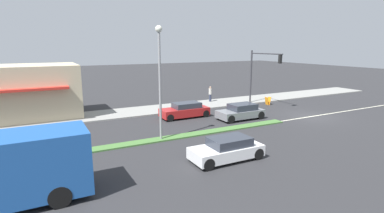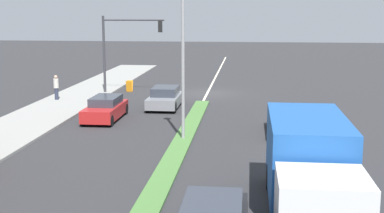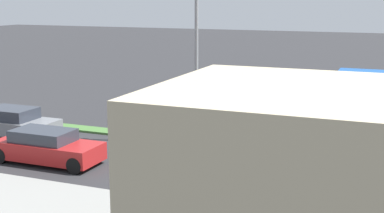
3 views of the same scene
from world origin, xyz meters
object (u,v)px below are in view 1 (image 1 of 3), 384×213
at_px(pedestrian, 210,94).
at_px(van_white, 227,149).
at_px(warning_aframe_sign, 268,101).
at_px(suv_grey, 241,112).
at_px(traffic_signal_main, 260,68).
at_px(street_lamp, 160,69).
at_px(hatchback_red, 185,110).

bearing_deg(pedestrian, van_white, 151.87).
xyz_separation_m(warning_aframe_sign, suv_grey, (-3.76, 6.40, 0.22)).
height_order(traffic_signal_main, street_lamp, street_lamp).
relative_size(warning_aframe_sign, hatchback_red, 0.20).
distance_m(street_lamp, van_white, 6.78).
height_order(pedestrian, hatchback_red, pedestrian).
bearing_deg(pedestrian, suv_grey, 168.14).
relative_size(street_lamp, suv_grey, 1.83).
distance_m(traffic_signal_main, hatchback_red, 9.87).
height_order(street_lamp, van_white, street_lamp).
bearing_deg(traffic_signal_main, van_white, 133.69).
relative_size(traffic_signal_main, suv_grey, 1.39).
relative_size(pedestrian, hatchback_red, 0.39).
bearing_deg(warning_aframe_sign, van_white, 130.66).
bearing_deg(van_white, warning_aframe_sign, -49.34).
height_order(traffic_signal_main, suv_grey, traffic_signal_main).
xyz_separation_m(street_lamp, warning_aframe_sign, (5.96, -14.66, -4.35)).
relative_size(street_lamp, pedestrian, 4.41).
bearing_deg(van_white, traffic_signal_main, -46.31).
bearing_deg(hatchback_red, suv_grey, -125.23).
relative_size(street_lamp, hatchback_red, 1.73).
xyz_separation_m(traffic_signal_main, pedestrian, (3.82, 3.66, -2.90)).
relative_size(traffic_signal_main, warning_aframe_sign, 6.69).
bearing_deg(traffic_signal_main, hatchback_red, 96.93).
bearing_deg(suv_grey, pedestrian, -11.86).
bearing_deg(traffic_signal_main, suv_grey, 126.59).
xyz_separation_m(traffic_signal_main, street_lamp, (-6.12, 13.54, 0.88)).
xyz_separation_m(van_white, hatchback_red, (10.00, -2.40, 0.02)).
distance_m(street_lamp, suv_grey, 9.49).
bearing_deg(suv_grey, warning_aframe_sign, -59.56).
relative_size(traffic_signal_main, hatchback_red, 1.32).
xyz_separation_m(traffic_signal_main, suv_grey, (-3.92, 5.29, -3.26)).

